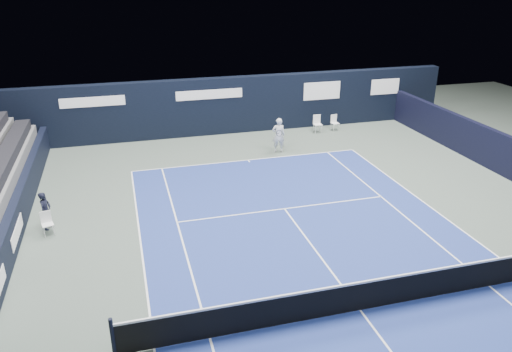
{
  "coord_description": "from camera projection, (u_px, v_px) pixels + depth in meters",
  "views": [
    {
      "loc": [
        -5.67,
        -9.85,
        8.51
      ],
      "look_at": [
        -1.01,
        6.86,
        1.3
      ],
      "focal_mm": 35.0,
      "sensor_mm": 36.0,
      "label": 1
    }
  ],
  "objects": [
    {
      "name": "tennis_net",
      "position": [
        362.0,
        295.0,
        13.24
      ],
      "size": [
        12.9,
        0.1,
        1.1
      ],
      "color": "black",
      "rests_on": "ground"
    },
    {
      "name": "line_judge_chair",
      "position": [
        47.0,
        221.0,
        17.16
      ],
      "size": [
        0.45,
        0.44,
        0.83
      ],
      "rotation": [
        0.0,
        0.0,
        0.28
      ],
      "color": "white",
      "rests_on": "ground"
    },
    {
      "name": "folding_chair_back_b",
      "position": [
        317.0,
        122.0,
        27.95
      ],
      "size": [
        0.44,
        0.43,
        0.98
      ],
      "rotation": [
        0.0,
        0.0,
        -0.02
      ],
      "color": "white",
      "rests_on": "ground"
    },
    {
      "name": "court_surface",
      "position": [
        360.0,
        310.0,
        13.43
      ],
      "size": [
        10.97,
        23.77,
        0.01
      ],
      "primitive_type": "cube",
      "color": "navy",
      "rests_on": "ground"
    },
    {
      "name": "court_markings",
      "position": [
        360.0,
        310.0,
        13.43
      ],
      "size": [
        11.03,
        23.83,
        0.0
      ],
      "color": "white",
      "rests_on": "court_surface"
    },
    {
      "name": "side_barrier_left",
      "position": [
        11.0,
        233.0,
        16.16
      ],
      "size": [
        0.33,
        22.0,
        1.2
      ],
      "color": "black",
      "rests_on": "ground"
    },
    {
      "name": "folding_chair_back_a",
      "position": [
        334.0,
        121.0,
        28.33
      ],
      "size": [
        0.44,
        0.43,
        0.89
      ],
      "rotation": [
        0.0,
        0.0,
        0.14
      ],
      "color": "white",
      "rests_on": "ground"
    },
    {
      "name": "line_judge",
      "position": [
        46.0,
        211.0,
        17.43
      ],
      "size": [
        0.49,
        0.59,
        1.39
      ],
      "primitive_type": "imported",
      "rotation": [
        0.0,
        0.0,
        1.2
      ],
      "color": "black",
      "rests_on": "ground"
    },
    {
      "name": "back_sponsor_wall",
      "position": [
        227.0,
        105.0,
        27.51
      ],
      "size": [
        26.0,
        0.63,
        3.1
      ],
      "color": "black",
      "rests_on": "ground"
    },
    {
      "name": "tennis_player",
      "position": [
        279.0,
        135.0,
        24.78
      ],
      "size": [
        0.71,
        0.88,
        1.75
      ],
      "color": "silver",
      "rests_on": "ground"
    },
    {
      "name": "ground",
      "position": [
        331.0,
        271.0,
        15.21
      ],
      "size": [
        48.0,
        48.0,
        0.0
      ],
      "primitive_type": "plane",
      "color": "#48564D",
      "rests_on": "ground"
    }
  ]
}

